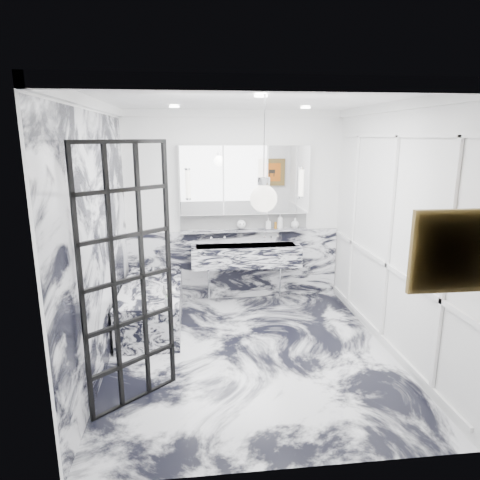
{
  "coord_description": "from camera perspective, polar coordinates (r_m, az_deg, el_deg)",
  "views": [
    {
      "loc": [
        -0.62,
        -4.46,
        2.44
      ],
      "look_at": [
        -0.06,
        0.5,
        1.22
      ],
      "focal_mm": 32.0,
      "sensor_mm": 36.0,
      "label": 1
    }
  ],
  "objects": [
    {
      "name": "floor",
      "position": [
        5.12,
        1.32,
        -14.75
      ],
      "size": [
        3.6,
        3.6,
        0.0
      ],
      "primitive_type": "plane",
      "color": "silver",
      "rests_on": "ground"
    },
    {
      "name": "ceiling",
      "position": [
        4.52,
        1.52,
        18.26
      ],
      "size": [
        3.6,
        3.6,
        0.0
      ],
      "primitive_type": "plane",
      "rotation": [
        3.14,
        0.0,
        0.0
      ],
      "color": "white",
      "rests_on": "wall_back"
    },
    {
      "name": "wall_back",
      "position": [
        6.38,
        -0.81,
        4.31
      ],
      "size": [
        3.6,
        0.0,
        3.6
      ],
      "primitive_type": "plane",
      "rotation": [
        1.57,
        0.0,
        0.0
      ],
      "color": "white",
      "rests_on": "floor"
    },
    {
      "name": "wall_front",
      "position": [
        2.92,
        6.29,
        -7.2
      ],
      "size": [
        3.6,
        0.0,
        3.6
      ],
      "primitive_type": "plane",
      "rotation": [
        -1.57,
        0.0,
        0.0
      ],
      "color": "white",
      "rests_on": "floor"
    },
    {
      "name": "wall_left",
      "position": [
        4.68,
        -18.36,
        0.16
      ],
      "size": [
        0.0,
        3.6,
        3.6
      ],
      "primitive_type": "plane",
      "rotation": [
        1.57,
        0.0,
        1.57
      ],
      "color": "white",
      "rests_on": "floor"
    },
    {
      "name": "wall_right",
      "position": [
        5.09,
        19.55,
        1.11
      ],
      "size": [
        0.0,
        3.6,
        3.6
      ],
      "primitive_type": "plane",
      "rotation": [
        1.57,
        0.0,
        -1.57
      ],
      "color": "white",
      "rests_on": "floor"
    },
    {
      "name": "marble_clad_back",
      "position": [
        6.55,
        -0.76,
        -3.3
      ],
      "size": [
        3.18,
        0.05,
        1.05
      ],
      "primitive_type": "cube",
      "color": "silver",
      "rests_on": "floor"
    },
    {
      "name": "marble_clad_left",
      "position": [
        4.69,
        -18.13,
        -0.54
      ],
      "size": [
        0.02,
        3.56,
        2.68
      ],
      "primitive_type": "cube",
      "color": "silver",
      "rests_on": "floor"
    },
    {
      "name": "panel_molding",
      "position": [
        5.1,
        19.26,
        0.01
      ],
      "size": [
        0.03,
        3.4,
        2.3
      ],
      "primitive_type": "cube",
      "color": "white",
      "rests_on": "floor"
    },
    {
      "name": "soap_bottle_a",
      "position": [
        6.43,
        5.36,
        2.56
      ],
      "size": [
        0.1,
        0.1,
        0.23
      ],
      "primitive_type": "imported",
      "rotation": [
        0.0,
        0.0,
        0.11
      ],
      "color": "#8C5919",
      "rests_on": "ledge"
    },
    {
      "name": "soap_bottle_b",
      "position": [
        6.4,
        3.79,
        2.23
      ],
      "size": [
        0.08,
        0.08,
        0.16
      ],
      "primitive_type": "imported",
      "rotation": [
        0.0,
        0.0,
        -0.08
      ],
      "color": "#4C4C51",
      "rests_on": "ledge"
    },
    {
      "name": "soap_bottle_c",
      "position": [
        6.49,
        7.34,
        2.27
      ],
      "size": [
        0.16,
        0.16,
        0.16
      ],
      "primitive_type": "imported",
      "rotation": [
        0.0,
        0.0,
        -0.34
      ],
      "color": "silver",
      "rests_on": "ledge"
    },
    {
      "name": "face_pot",
      "position": [
        6.34,
        0.17,
        2.1
      ],
      "size": [
        0.14,
        0.14,
        0.14
      ],
      "primitive_type": "sphere",
      "color": "white",
      "rests_on": "ledge"
    },
    {
      "name": "amber_bottle",
      "position": [
        6.43,
        4.76,
        1.98
      ],
      "size": [
        0.04,
        0.04,
        0.1
      ],
      "primitive_type": "cylinder",
      "color": "#8C5919",
      "rests_on": "ledge"
    },
    {
      "name": "flower_vase",
      "position": [
        4.93,
        -9.49,
        -8.27
      ],
      "size": [
        0.08,
        0.08,
        0.12
      ],
      "primitive_type": "cylinder",
      "color": "silver",
      "rests_on": "bathtub"
    },
    {
      "name": "crittall_door",
      "position": [
        3.94,
        -14.64,
        -5.15
      ],
      "size": [
        0.7,
        0.59,
        2.4
      ],
      "primitive_type": null,
      "rotation": [
        0.0,
        0.0,
        0.69
      ],
      "color": "black",
      "rests_on": "floor"
    },
    {
      "name": "artwork",
      "position": [
        3.34,
        26.3,
        -1.38
      ],
      "size": [
        0.5,
        0.05,
        0.5
      ],
      "primitive_type": "cube",
      "color": "#CC5615",
      "rests_on": "wall_front"
    },
    {
      "name": "pendant_light",
      "position": [
        3.46,
        3.15,
        5.53
      ],
      "size": [
        0.22,
        0.22,
        0.22
      ],
      "primitive_type": "sphere",
      "color": "white",
      "rests_on": "ceiling"
    },
    {
      "name": "trough_sink",
      "position": [
        6.3,
        0.79,
        -2.05
      ],
      "size": [
        1.6,
        0.45,
        0.3
      ],
      "primitive_type": "cube",
      "color": "silver",
      "rests_on": "wall_back"
    },
    {
      "name": "ledge",
      "position": [
        6.38,
        0.62,
        1.29
      ],
      "size": [
        1.9,
        0.14,
        0.04
      ],
      "primitive_type": "cube",
      "color": "silver",
      "rests_on": "wall_back"
    },
    {
      "name": "subway_tile",
      "position": [
        6.41,
        0.55,
        2.59
      ],
      "size": [
        1.9,
        0.03,
        0.23
      ],
      "primitive_type": "cube",
      "color": "white",
      "rests_on": "wall_back"
    },
    {
      "name": "mirror_cabinet",
      "position": [
        6.27,
        0.63,
        8.01
      ],
      "size": [
        1.9,
        0.16,
        1.0
      ],
      "primitive_type": "cube",
      "color": "white",
      "rests_on": "wall_back"
    },
    {
      "name": "sconce_left",
      "position": [
        6.13,
        -6.96,
        7.41
      ],
      "size": [
        0.07,
        0.07,
        0.4
      ],
      "primitive_type": "cylinder",
      "color": "white",
      "rests_on": "mirror_cabinet"
    },
    {
      "name": "sconce_right",
      "position": [
        6.33,
        8.19,
        7.57
      ],
      "size": [
        0.07,
        0.07,
        0.4
      ],
      "primitive_type": "cylinder",
      "color": "white",
      "rests_on": "mirror_cabinet"
    },
    {
      "name": "bathtub",
      "position": [
        5.8,
        -11.6,
        -8.5
      ],
      "size": [
        0.75,
        1.65,
        0.55
      ],
      "primitive_type": "cube",
      "color": "silver",
      "rests_on": "floor"
    }
  ]
}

